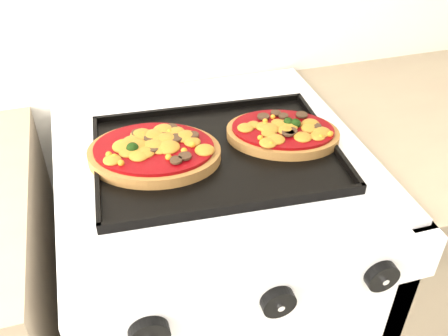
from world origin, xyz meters
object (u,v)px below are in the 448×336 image
object	(u,v)px
baking_tray	(217,152)
pizza_left	(154,151)
stove	(215,301)
pizza_right	(283,132)

from	to	relation	value
baking_tray	pizza_left	xyz separation A→B (m)	(-0.12, 0.01, 0.02)
stove	pizza_left	distance (m)	0.50
baking_tray	pizza_right	world-z (taller)	pizza_right
baking_tray	pizza_left	distance (m)	0.12
baking_tray	pizza_left	world-z (taller)	pizza_left
stove	pizza_right	world-z (taller)	pizza_right
baking_tray	stove	bearing A→B (deg)	100.25
pizza_left	pizza_right	world-z (taller)	pizza_left
pizza_left	baking_tray	bearing A→B (deg)	-6.93
pizza_right	pizza_left	bearing A→B (deg)	179.20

